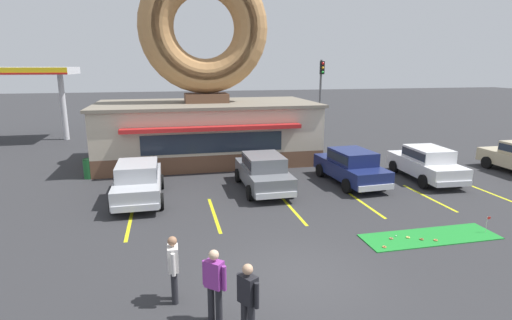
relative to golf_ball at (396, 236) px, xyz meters
The scene contains 26 objects.
ground_plane 4.21m from the golf_ball, 156.29° to the right, with size 160.00×160.00×0.00m, color #2D2D30.
donut_shop_building 13.65m from the golf_ball, 111.26° to the left, with size 12.30×6.75×10.96m.
putting_mat 1.10m from the golf_ball, 12.29° to the right, with size 4.47×1.31×0.03m, color #1E842D.
mini_donut_near_left 1.02m from the golf_ball, 140.64° to the right, with size 0.13×0.13×0.04m, color #D17F47.
mini_donut_near_right 0.36m from the golf_ball, 30.44° to the right, with size 0.13×0.13×0.04m, color #E5C666.
mini_donut_mid_left 0.77m from the golf_ball, 31.62° to the right, with size 0.13×0.13×0.04m, color brown.
mini_donut_mid_centre 1.18m from the golf_ball, 28.18° to the right, with size 0.13×0.13×0.04m, color #D17F47.
mini_donut_mid_right 0.29m from the golf_ball, 150.77° to the right, with size 0.13×0.13×0.04m, color #A5724C.
golf_ball is the anchor object (origin of this frame).
putting_flag_pin 3.14m from the golf_ball, ahead, with size 0.13×0.01×0.55m.
car_white 7.69m from the golf_ball, 48.56° to the left, with size 2.18×4.65×1.60m.
car_silver 10.04m from the golf_ball, 145.84° to the left, with size 1.98×4.56×1.60m.
car_navy 6.16m from the golf_ball, 78.11° to the left, with size 2.17×4.65×1.60m.
car_grey 6.67m from the golf_ball, 116.64° to the left, with size 1.99×4.56×1.60m.
pedestrian_blue_sweater_man 7.39m from the golf_ball, 163.51° to the right, with size 0.24×0.60×1.63m.
pedestrian_hooded_kid 6.96m from the golf_ball, 153.96° to the right, with size 0.47×0.43×1.66m.
pedestrian_leather_jacket_man 6.80m from the golf_ball, 146.45° to the right, with size 0.41×0.52×1.63m.
trash_bin 14.48m from the golf_ball, 138.51° to the left, with size 0.57×0.57×0.97m.
traffic_light_pole 17.50m from the golf_ball, 76.85° to the left, with size 0.28×0.47×5.80m.
gas_station_canopy 28.16m from the golf_ball, 130.22° to the left, with size 9.00×4.46×5.30m.
parking_stripe_far_left 9.10m from the golf_ball, 158.69° to the left, with size 0.12×3.60×0.01m, color yellow.
parking_stripe_left 6.40m from the golf_ball, 148.87° to the left, with size 0.12×3.60×0.01m, color yellow.
parking_stripe_mid_left 4.13m from the golf_ball, 126.81° to the left, with size 0.12×3.60×0.01m, color yellow.
parking_stripe_centre 3.35m from the golf_ball, 80.97° to the left, with size 0.12×3.60×0.01m, color yellow.
parking_stripe_mid_right 4.83m from the golf_ball, 43.17° to the left, with size 0.12×3.60×0.01m, color yellow.
parking_stripe_right 7.32m from the golf_ball, 26.87° to the left, with size 0.12×3.60×0.01m, color yellow.
Camera 1 is at (-3.16, -8.96, 5.38)m, focal length 28.00 mm.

